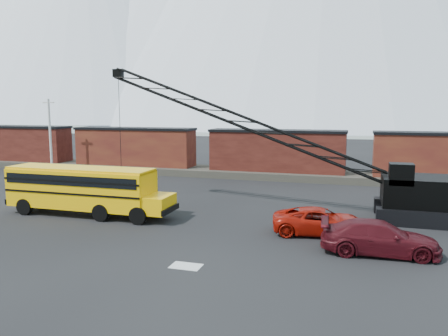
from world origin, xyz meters
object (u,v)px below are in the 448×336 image
(red_pickup, at_px, (321,221))
(maroon_suv, at_px, (379,238))
(school_bus, at_px, (85,189))
(crawler_crane, at_px, (279,137))

(red_pickup, height_order, maroon_suv, maroon_suv)
(school_bus, xyz_separation_m, crawler_crane, (11.99, 5.17, 3.33))
(red_pickup, relative_size, maroon_suv, 0.95)
(maroon_suv, relative_size, crawler_crane, 0.23)
(school_bus, height_order, maroon_suv, school_bus)
(maroon_suv, height_order, crawler_crane, crawler_crane)
(red_pickup, bearing_deg, school_bus, 82.82)
(maroon_suv, bearing_deg, school_bus, 78.68)
(red_pickup, xyz_separation_m, maroon_suv, (3.02, -2.58, 0.07))
(school_bus, bearing_deg, red_pickup, 0.07)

